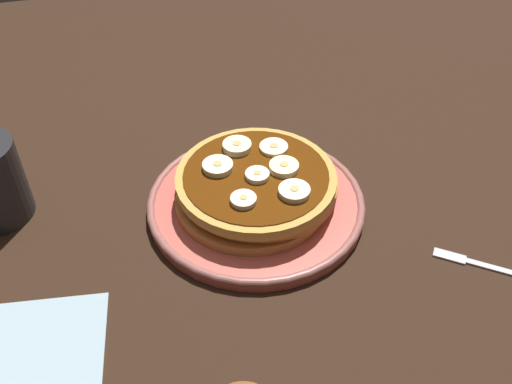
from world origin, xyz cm
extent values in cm
cube|color=black|center=(0.00, 0.00, -1.50)|extent=(140.00, 140.00, 3.00)
cylinder|color=#CC594C|center=(0.00, 0.00, 0.72)|extent=(25.74, 25.74, 1.43)
torus|color=#965750|center=(0.00, 0.00, 1.22)|extent=(25.97, 25.97, 1.00)
cylinder|color=#B4793F|center=(0.04, 0.58, 2.07)|extent=(18.02, 18.02, 1.28)
cylinder|color=#B6833F|center=(0.59, -0.55, 3.35)|extent=(18.47, 18.47, 1.28)
cylinder|color=gold|center=(0.44, -0.25, 4.64)|extent=(18.63, 18.63, 1.28)
cylinder|color=#592B0A|center=(0.00, 0.00, 5.36)|extent=(16.81, 16.81, 0.16)
cylinder|color=#F1E9C4|center=(-0.56, 0.18, 5.65)|extent=(2.80, 2.80, 0.76)
cylinder|color=tan|center=(-0.56, 0.18, 6.07)|extent=(0.78, 0.78, 0.08)
cylinder|color=#F0EEC5|center=(-4.19, 2.53, 5.67)|extent=(2.88, 2.88, 0.79)
cylinder|color=tan|center=(-4.19, 2.53, 6.10)|extent=(0.81, 0.81, 0.08)
cylinder|color=#EFEEB8|center=(5.18, 0.97, 5.75)|extent=(3.50, 3.50, 0.94)
cylinder|color=tan|center=(5.18, 0.97, 6.26)|extent=(0.98, 0.98, 0.08)
cylinder|color=#F3ECC1|center=(2.06, 4.02, 5.72)|extent=(3.57, 3.57, 0.89)
cylinder|color=tan|center=(2.06, 4.02, 6.21)|extent=(1.00, 1.00, 0.08)
cylinder|color=#F6E9B3|center=(0.13, -3.34, 5.70)|extent=(3.47, 3.47, 0.85)
cylinder|color=tan|center=(0.13, -3.34, 6.17)|extent=(0.97, 0.97, 0.08)
cylinder|color=#FEECBD|center=(3.99, -3.28, 5.58)|extent=(3.45, 3.45, 0.61)
cylinder|color=tan|center=(3.99, -3.28, 5.92)|extent=(0.97, 0.97, 0.08)
cylinder|color=#F3E8C5|center=(-4.33, -3.19, 5.70)|extent=(3.55, 3.55, 0.86)
cylinder|color=tan|center=(-4.33, -3.19, 6.17)|extent=(0.99, 0.99, 0.08)
cube|color=#99B2BF|center=(-13.19, 24.34, 0.15)|extent=(12.33, 12.33, 0.30)
cube|color=silver|center=(-17.03, -23.84, 0.25)|extent=(6.25, 8.02, 0.50)
cube|color=silver|center=(-13.14, -18.64, 0.25)|extent=(3.11, 3.56, 0.50)
camera|label=1|loc=(-48.61, 13.10, 47.77)|focal=40.32mm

